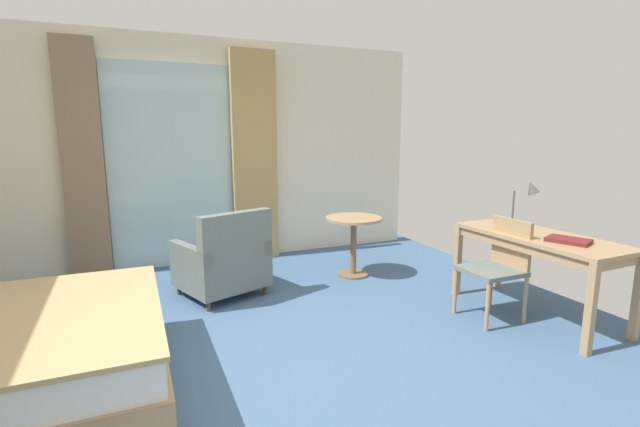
% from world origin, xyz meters
% --- Properties ---
extents(ground, '(6.49, 6.50, 0.10)m').
position_xyz_m(ground, '(0.00, 0.00, -0.05)').
color(ground, '#426084').
extents(wall_back, '(6.09, 0.12, 2.79)m').
position_xyz_m(wall_back, '(0.00, 2.99, 1.40)').
color(wall_back, silver).
rests_on(wall_back, ground).
extents(balcony_glass_door, '(1.52, 0.02, 2.46)m').
position_xyz_m(balcony_glass_door, '(-0.21, 2.91, 1.23)').
color(balcony_glass_door, silver).
rests_on(balcony_glass_door, ground).
extents(curtain_panel_left, '(0.43, 0.10, 2.66)m').
position_xyz_m(curtain_panel_left, '(-1.19, 2.81, 1.33)').
color(curtain_panel_left, '#897056').
rests_on(curtain_panel_left, ground).
extents(curtain_panel_right, '(0.57, 0.10, 2.66)m').
position_xyz_m(curtain_panel_right, '(0.77, 2.81, 1.33)').
color(curtain_panel_right, tan).
rests_on(curtain_panel_right, ground).
extents(writing_desk, '(0.66, 1.49, 0.75)m').
position_xyz_m(writing_desk, '(2.58, -0.03, 0.66)').
color(writing_desk, tan).
rests_on(writing_desk, ground).
extents(desk_chair, '(0.47, 0.45, 0.89)m').
position_xyz_m(desk_chair, '(2.22, 0.07, 0.50)').
color(desk_chair, slate).
rests_on(desk_chair, ground).
extents(desk_lamp, '(0.26, 0.24, 0.47)m').
position_xyz_m(desk_lamp, '(2.67, 0.22, 1.06)').
color(desk_lamp, '#4C4C51').
rests_on(desk_lamp, writing_desk).
extents(closed_book, '(0.32, 0.37, 0.03)m').
position_xyz_m(closed_book, '(2.56, -0.33, 0.77)').
color(closed_book, maroon).
rests_on(closed_book, writing_desk).
extents(armchair_by_window, '(0.97, 0.93, 0.90)m').
position_xyz_m(armchair_by_window, '(0.08, 1.58, 0.35)').
color(armchair_by_window, slate).
rests_on(armchair_by_window, ground).
extents(round_cafe_table, '(0.65, 0.65, 0.69)m').
position_xyz_m(round_cafe_table, '(1.59, 1.64, 0.51)').
color(round_cafe_table, tan).
rests_on(round_cafe_table, ground).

